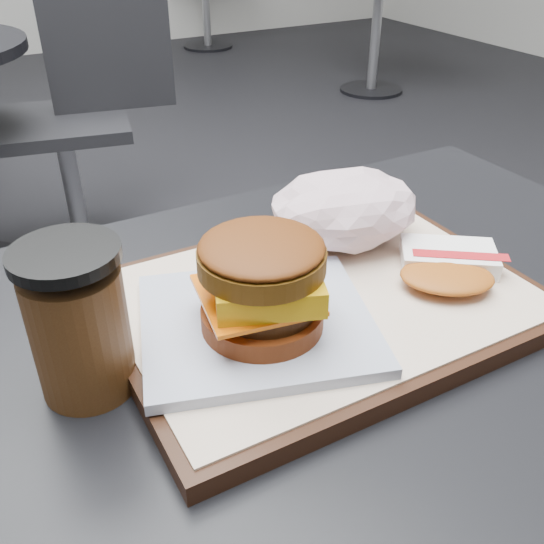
{
  "coord_description": "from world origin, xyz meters",
  "views": [
    {
      "loc": [
        -0.27,
        -0.35,
        1.1
      ],
      "look_at": [
        -0.07,
        0.02,
        0.83
      ],
      "focal_mm": 40.0,
      "sensor_mm": 36.0,
      "label": 1
    }
  ],
  "objects": [
    {
      "name": "customer_table",
      "position": [
        0.0,
        0.0,
        0.58
      ],
      "size": [
        0.8,
        0.6,
        0.77
      ],
      "color": "#A5A5AA",
      "rests_on": "ground"
    },
    {
      "name": "serving_tray",
      "position": [
        -0.01,
        0.03,
        0.78
      ],
      "size": [
        0.38,
        0.28,
        0.02
      ],
      "color": "black",
      "rests_on": "customer_table"
    },
    {
      "name": "breakfast_sandwich",
      "position": [
        -0.09,
        0.01,
        0.83
      ],
      "size": [
        0.23,
        0.22,
        0.09
      ],
      "color": "silver",
      "rests_on": "serving_tray"
    },
    {
      "name": "hash_brown",
      "position": [
        0.11,
        0.0,
        0.8
      ],
      "size": [
        0.14,
        0.13,
        0.02
      ],
      "color": "white",
      "rests_on": "serving_tray"
    },
    {
      "name": "crumpled_wrapper",
      "position": [
        0.06,
        0.11,
        0.83
      ],
      "size": [
        0.16,
        0.12,
        0.07
      ],
      "primitive_type": null,
      "color": "silver",
      "rests_on": "serving_tray"
    },
    {
      "name": "coffee_cup",
      "position": [
        -0.23,
        0.04,
        0.83
      ],
      "size": [
        0.08,
        0.08,
        0.12
      ],
      "color": "#442510",
      "rests_on": "customer_table"
    },
    {
      "name": "neighbor_chair",
      "position": [
        0.12,
        1.67,
        0.51
      ],
      "size": [
        0.64,
        0.49,
        0.88
      ],
      "color": "#9E9FA3",
      "rests_on": "ground"
    }
  ]
}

